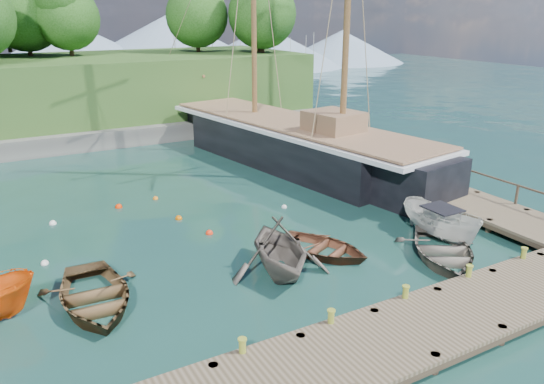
{
  "coord_description": "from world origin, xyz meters",
  "views": [
    {
      "loc": [
        -9.42,
        -16.36,
        9.59
      ],
      "look_at": [
        1.46,
        2.9,
        2.0
      ],
      "focal_mm": 35.0,
      "sensor_mm": 36.0,
      "label": 1
    }
  ],
  "objects_px": {
    "rowboat_3": "(442,259)",
    "rowboat_0": "(95,306)",
    "rowboat_1": "(279,272)",
    "schooner": "(294,146)",
    "cabin_boat_white": "(439,238)",
    "rowboat_2": "(323,254)"
  },
  "relations": [
    {
      "from": "rowboat_3",
      "to": "rowboat_0",
      "type": "bearing_deg",
      "value": -160.71
    },
    {
      "from": "rowboat_1",
      "to": "schooner",
      "type": "distance_m",
      "value": 15.32
    },
    {
      "from": "rowboat_3",
      "to": "schooner",
      "type": "bearing_deg",
      "value": 114.91
    },
    {
      "from": "rowboat_0",
      "to": "cabin_boat_white",
      "type": "relative_size",
      "value": 1.13
    },
    {
      "from": "rowboat_0",
      "to": "rowboat_1",
      "type": "relative_size",
      "value": 1.09
    },
    {
      "from": "rowboat_3",
      "to": "cabin_boat_white",
      "type": "relative_size",
      "value": 1.1
    },
    {
      "from": "rowboat_1",
      "to": "rowboat_2",
      "type": "distance_m",
      "value": 2.42
    },
    {
      "from": "rowboat_1",
      "to": "rowboat_0",
      "type": "bearing_deg",
      "value": -175.44
    },
    {
      "from": "rowboat_1",
      "to": "rowboat_3",
      "type": "xyz_separation_m",
      "value": [
        6.39,
        -2.24,
        0.0
      ]
    },
    {
      "from": "rowboat_0",
      "to": "cabin_boat_white",
      "type": "bearing_deg",
      "value": -3.24
    },
    {
      "from": "rowboat_1",
      "to": "rowboat_3",
      "type": "bearing_deg",
      "value": -6.5
    },
    {
      "from": "rowboat_1",
      "to": "rowboat_2",
      "type": "xyz_separation_m",
      "value": [
        2.37,
        0.49,
        0.0
      ]
    },
    {
      "from": "cabin_boat_white",
      "to": "schooner",
      "type": "xyz_separation_m",
      "value": [
        0.68,
        13.37,
        1.21
      ]
    },
    {
      "from": "rowboat_0",
      "to": "schooner",
      "type": "bearing_deg",
      "value": 40.79
    },
    {
      "from": "rowboat_0",
      "to": "rowboat_1",
      "type": "height_order",
      "value": "rowboat_1"
    },
    {
      "from": "cabin_boat_white",
      "to": "schooner",
      "type": "relative_size",
      "value": 0.15
    },
    {
      "from": "rowboat_1",
      "to": "cabin_boat_white",
      "type": "xyz_separation_m",
      "value": [
        7.83,
        -0.7,
        0.0
      ]
    },
    {
      "from": "rowboat_0",
      "to": "rowboat_3",
      "type": "height_order",
      "value": "rowboat_0"
    },
    {
      "from": "cabin_boat_white",
      "to": "schooner",
      "type": "distance_m",
      "value": 13.45
    },
    {
      "from": "rowboat_1",
      "to": "cabin_boat_white",
      "type": "bearing_deg",
      "value": 7.72
    },
    {
      "from": "rowboat_0",
      "to": "rowboat_2",
      "type": "distance_m",
      "value": 9.12
    },
    {
      "from": "rowboat_1",
      "to": "cabin_boat_white",
      "type": "relative_size",
      "value": 1.03
    }
  ]
}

